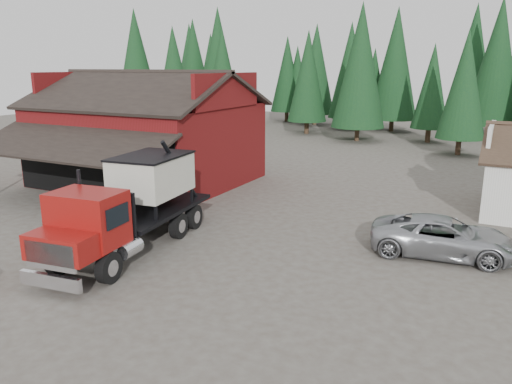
% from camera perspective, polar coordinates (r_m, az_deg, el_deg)
% --- Properties ---
extents(ground, '(120.00, 120.00, 0.00)m').
position_cam_1_polar(ground, '(19.77, -5.26, -7.82)').
color(ground, '#4A423A').
rests_on(ground, ground).
extents(red_barn, '(12.80, 13.63, 7.18)m').
position_cam_1_polar(red_barn, '(33.18, -12.31, 5.75)').
color(red_barn, '#601013').
rests_on(red_barn, ground).
extents(conifer_backdrop, '(76.00, 16.00, 16.00)m').
position_cam_1_polar(conifer_backdrop, '(58.72, 17.38, 6.36)').
color(conifer_backdrop, '#10321B').
rests_on(conifer_backdrop, ground).
extents(near_pine_a, '(4.40, 4.40, 11.40)m').
position_cam_1_polar(near_pine_a, '(53.89, -9.35, 12.99)').
color(near_pine_a, '#382619').
rests_on(near_pine_a, ground).
extents(near_pine_b, '(3.96, 3.96, 10.40)m').
position_cam_1_polar(near_pine_b, '(45.59, 22.73, 11.27)').
color(near_pine_b, '#382619').
rests_on(near_pine_b, ground).
extents(near_pine_d, '(5.28, 5.28, 13.40)m').
position_cam_1_polar(near_pine_d, '(51.33, 11.83, 13.94)').
color(near_pine_d, '#382619').
rests_on(near_pine_d, ground).
extents(feed_truck, '(3.66, 9.72, 4.28)m').
position_cam_1_polar(feed_truck, '(20.88, -14.05, -1.19)').
color(feed_truck, black).
rests_on(feed_truck, ground).
extents(silver_car, '(5.92, 3.26, 1.57)m').
position_cam_1_polar(silver_car, '(21.29, 20.68, -4.82)').
color(silver_car, '#A6A8AE').
rests_on(silver_car, ground).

